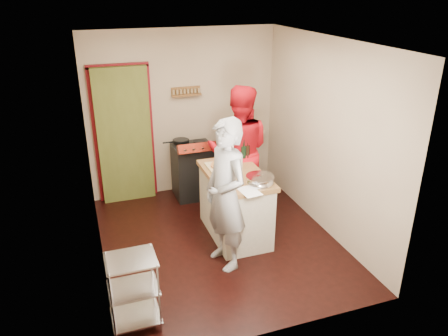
{
  "coord_description": "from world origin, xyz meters",
  "views": [
    {
      "loc": [
        -1.57,
        -4.76,
        3.2
      ],
      "look_at": [
        0.08,
        0.0,
        1.05
      ],
      "focal_mm": 35.0,
      "sensor_mm": 36.0,
      "label": 1
    }
  ],
  "objects_px": {
    "person_red": "(239,151)",
    "stove": "(193,170)",
    "island": "(235,202)",
    "person_stripe": "(226,195)",
    "wire_shelving": "(133,289)"
  },
  "relations": [
    {
      "from": "person_red",
      "to": "stove",
      "type": "bearing_deg",
      "value": -32.31
    },
    {
      "from": "island",
      "to": "person_stripe",
      "type": "xyz_separation_m",
      "value": [
        -0.34,
        -0.59,
        0.44
      ]
    },
    {
      "from": "wire_shelving",
      "to": "person_stripe",
      "type": "height_order",
      "value": "person_stripe"
    },
    {
      "from": "person_stripe",
      "to": "wire_shelving",
      "type": "bearing_deg",
      "value": -72.77
    },
    {
      "from": "person_stripe",
      "to": "island",
      "type": "bearing_deg",
      "value": 136.45
    },
    {
      "from": "person_stripe",
      "to": "person_red",
      "type": "height_order",
      "value": "person_red"
    },
    {
      "from": "wire_shelving",
      "to": "island",
      "type": "distance_m",
      "value": 2.02
    },
    {
      "from": "stove",
      "to": "person_stripe",
      "type": "relative_size",
      "value": 0.54
    },
    {
      "from": "person_red",
      "to": "island",
      "type": "bearing_deg",
      "value": 86.6
    },
    {
      "from": "stove",
      "to": "wire_shelving",
      "type": "xyz_separation_m",
      "value": [
        -1.33,
        -2.62,
        -0.01
      ]
    },
    {
      "from": "wire_shelving",
      "to": "person_stripe",
      "type": "xyz_separation_m",
      "value": [
        1.21,
        0.71,
        0.49
      ]
    },
    {
      "from": "person_stripe",
      "to": "stove",
      "type": "bearing_deg",
      "value": 163.11
    },
    {
      "from": "island",
      "to": "wire_shelving",
      "type": "bearing_deg",
      "value": -140.04
    },
    {
      "from": "wire_shelving",
      "to": "island",
      "type": "relative_size",
      "value": 0.6
    },
    {
      "from": "stove",
      "to": "person_red",
      "type": "bearing_deg",
      "value": -53.35
    }
  ]
}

